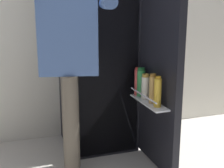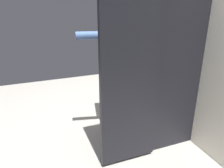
# 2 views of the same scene
# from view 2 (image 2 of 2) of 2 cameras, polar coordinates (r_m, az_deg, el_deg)

# --- Properties ---
(ground_plane) EXTENTS (5.16, 5.16, 0.00)m
(ground_plane) POSITION_cam_2_polar(r_m,az_deg,el_deg) (2.69, 1.97, -15.12)
(ground_plane) COLOR #B7B2A8
(kitchen_wall) EXTENTS (4.40, 0.10, 2.60)m
(kitchen_wall) POSITION_cam_2_polar(r_m,az_deg,el_deg) (2.67, 20.44, 13.56)
(kitchen_wall) COLOR silver
(kitchen_wall) RESTS_ON ground_plane
(refrigerator) EXTENTS (0.65, 1.16, 1.82)m
(refrigerator) POSITION_cam_2_polar(r_m,az_deg,el_deg) (2.48, 12.85, 4.60)
(refrigerator) COLOR black
(refrigerator) RESTS_ON ground_plane
(person) EXTENTS (0.53, 0.76, 1.56)m
(person) POSITION_cam_2_polar(r_m,az_deg,el_deg) (2.59, 1.24, 6.31)
(person) COLOR #665B4C
(person) RESTS_ON ground_plane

